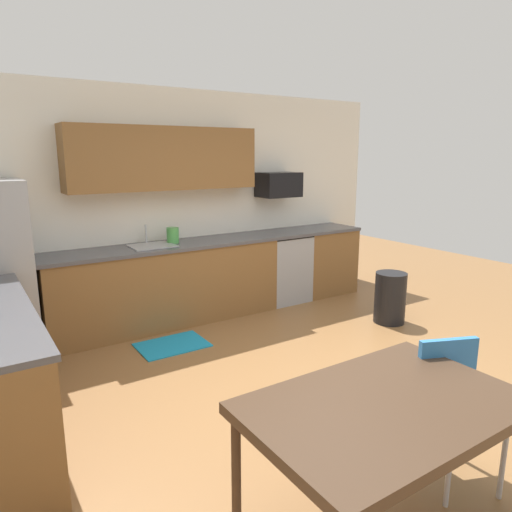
{
  "coord_description": "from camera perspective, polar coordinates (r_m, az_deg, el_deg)",
  "views": [
    {
      "loc": [
        -2.35,
        -2.61,
        1.95
      ],
      "look_at": [
        0.0,
        1.0,
        1.0
      ],
      "focal_mm": 32.56,
      "sensor_mm": 36.0,
      "label": 1
    }
  ],
  "objects": [
    {
      "name": "cabinet_run_back_right",
      "position": [
        6.72,
        8.16,
        -0.61
      ],
      "size": [
        0.83,
        0.6,
        0.9
      ],
      "primitive_type": "cube",
      "color": "brown",
      "rests_on": "ground"
    },
    {
      "name": "upper_cabinets_back",
      "position": [
        5.44,
        -11.17,
        11.68
      ],
      "size": [
        2.2,
        0.34,
        0.7
      ],
      "primitive_type": "cube",
      "color": "brown"
    },
    {
      "name": "trash_bin",
      "position": [
        5.69,
        16.15,
        -4.94
      ],
      "size": [
        0.36,
        0.36,
        0.6
      ],
      "primitive_type": "cylinder",
      "color": "black",
      "rests_on": "ground"
    },
    {
      "name": "dining_table",
      "position": [
        2.53,
        15.63,
        -18.05
      ],
      "size": [
        1.4,
        0.9,
        0.74
      ],
      "color": "#422D1E",
      "rests_on": "ground"
    },
    {
      "name": "floor_mat",
      "position": [
        4.99,
        -10.26,
        -10.7
      ],
      "size": [
        0.7,
        0.5,
        0.01
      ],
      "primitive_type": "cube",
      "color": "#198CBF",
      "rests_on": "ground"
    },
    {
      "name": "kettle",
      "position": [
        5.45,
        -10.18,
        2.42
      ],
      "size": [
        0.14,
        0.14,
        0.2
      ],
      "primitive_type": "cylinder",
      "color": "#4CA54C",
      "rests_on": "countertop_back"
    },
    {
      "name": "sink_faucet",
      "position": [
        5.47,
        -13.36,
        2.53
      ],
      "size": [
        0.02,
        0.02,
        0.24
      ],
      "primitive_type": "cylinder",
      "color": "#B2B5BA",
      "rests_on": "countertop_back"
    },
    {
      "name": "cabinet_run_back",
      "position": [
        5.49,
        -10.91,
        -3.65
      ],
      "size": [
        2.72,
        0.6,
        0.9
      ],
      "primitive_type": "cube",
      "color": "brown",
      "rests_on": "ground"
    },
    {
      "name": "oven_range",
      "position": [
        6.28,
        3.22,
        -1.37
      ],
      "size": [
        0.6,
        0.6,
        0.91
      ],
      "color": "#999BA0",
      "rests_on": "ground"
    },
    {
      "name": "microwave",
      "position": [
        6.19,
        2.8,
        8.74
      ],
      "size": [
        0.54,
        0.36,
        0.32
      ],
      "primitive_type": "cube",
      "color": "black"
    },
    {
      "name": "wall_back",
      "position": [
        5.79,
        -9.01,
        6.33
      ],
      "size": [
        5.8,
        0.1,
        2.7
      ],
      "primitive_type": "cube",
      "color": "white",
      "rests_on": "ground"
    },
    {
      "name": "chair_near_table",
      "position": [
        3.15,
        23.27,
        -15.96
      ],
      "size": [
        0.52,
        0.52,
        0.85
      ],
      "color": "#2D72B7",
      "rests_on": "ground"
    },
    {
      "name": "sink_basin",
      "position": [
        5.34,
        -12.61,
        0.57
      ],
      "size": [
        0.48,
        0.4,
        0.14
      ],
      "primitive_type": "cube",
      "color": "#A5A8AD",
      "rests_on": "countertop_back"
    },
    {
      "name": "countertop_back",
      "position": [
        5.54,
        -7.37,
        1.61
      ],
      "size": [
        4.8,
        0.64,
        0.04
      ],
      "primitive_type": "cube",
      "color": "#4C4C51",
      "rests_on": "cabinet_run_back"
    },
    {
      "name": "ground_plane",
      "position": [
        4.01,
        8.17,
        -16.75
      ],
      "size": [
        12.0,
        12.0,
        0.0
      ],
      "primitive_type": "plane",
      "color": "olive"
    }
  ]
}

